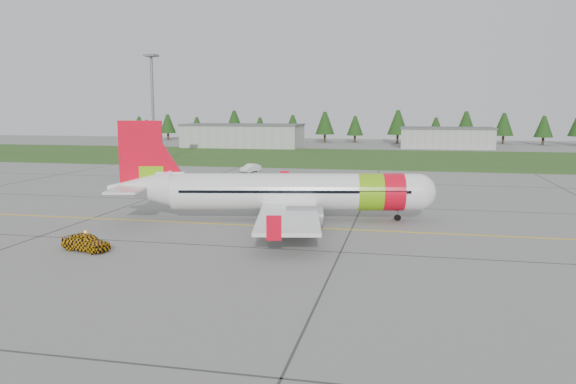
# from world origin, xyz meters

# --- Properties ---
(ground) EXTENTS (320.00, 320.00, 0.00)m
(ground) POSITION_xyz_m (0.00, 0.00, 0.00)
(ground) COLOR gray
(ground) RESTS_ON ground
(aircraft) EXTENTS (30.75, 28.75, 9.39)m
(aircraft) POSITION_xyz_m (3.59, 10.97, 2.71)
(aircraft) COLOR white
(aircraft) RESTS_ON ground
(follow_me_car) EXTENTS (1.68, 1.86, 3.91)m
(follow_me_car) POSITION_xyz_m (-8.61, -3.42, 1.95)
(follow_me_car) COLOR #F6AC0D
(follow_me_car) RESTS_ON ground
(service_van) EXTENTS (1.87, 1.82, 4.24)m
(service_van) POSITION_xyz_m (-10.90, 49.78, 2.12)
(service_van) COLOR white
(service_van) RESTS_ON ground
(grass_strip) EXTENTS (320.00, 50.00, 0.03)m
(grass_strip) POSITION_xyz_m (0.00, 82.00, 0.01)
(grass_strip) COLOR #30561E
(grass_strip) RESTS_ON ground
(taxi_guideline) EXTENTS (120.00, 0.25, 0.02)m
(taxi_guideline) POSITION_xyz_m (0.00, 8.00, 0.01)
(taxi_guideline) COLOR gold
(taxi_guideline) RESTS_ON ground
(hangar_west) EXTENTS (32.00, 14.00, 6.00)m
(hangar_west) POSITION_xyz_m (-30.00, 110.00, 3.00)
(hangar_west) COLOR #A8A8A3
(hangar_west) RESTS_ON ground
(hangar_east) EXTENTS (24.00, 12.00, 5.20)m
(hangar_east) POSITION_xyz_m (25.00, 118.00, 2.60)
(hangar_east) COLOR #A8A8A3
(hangar_east) RESTS_ON ground
(floodlight_mast) EXTENTS (0.50, 0.50, 20.00)m
(floodlight_mast) POSITION_xyz_m (-32.00, 58.00, 10.00)
(floodlight_mast) COLOR slate
(floodlight_mast) RESTS_ON ground
(treeline) EXTENTS (160.00, 8.00, 10.00)m
(treeline) POSITION_xyz_m (0.00, 138.00, 5.00)
(treeline) COLOR #1C3F14
(treeline) RESTS_ON ground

